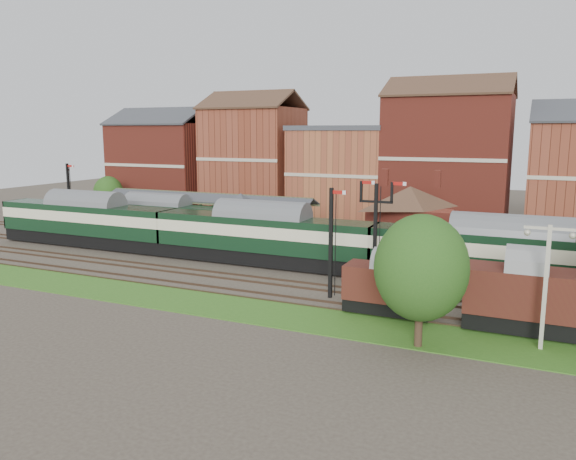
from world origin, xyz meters
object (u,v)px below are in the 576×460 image
at_px(signal_box, 241,222).
at_px(platform_railcar, 158,217).
at_px(dmu_train, 262,235).
at_px(goods_van_a, 388,286).
at_px(semaphore_bracket, 376,227).

xyz_separation_m(signal_box, platform_railcar, (-12.43, 3.25, -0.75)).
height_order(dmu_train, platform_railcar, dmu_train).
height_order(signal_box, goods_van_a, signal_box).
height_order(platform_railcar, goods_van_a, platform_railcar).
bearing_deg(goods_van_a, signal_box, 145.40).
xyz_separation_m(semaphore_bracket, dmu_train, (-11.07, 2.50, -1.88)).
distance_m(platform_railcar, goods_van_a, 33.94).
xyz_separation_m(platform_railcar, goods_van_a, (30.19, -15.50, -0.48)).
relative_size(dmu_train, goods_van_a, 10.97).
bearing_deg(dmu_train, platform_railcar, 158.38).
relative_size(signal_box, platform_railcar, 0.33).
distance_m(semaphore_bracket, platform_railcar, 28.99).
bearing_deg(dmu_train, signal_box, 140.70).
height_order(signal_box, platform_railcar, signal_box).
height_order(semaphore_bracket, dmu_train, semaphore_bracket).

